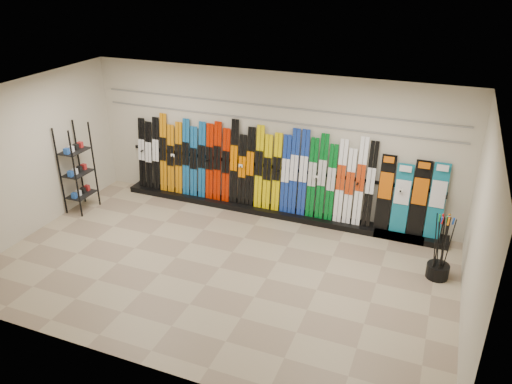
% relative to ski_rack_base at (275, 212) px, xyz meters
% --- Properties ---
extents(floor, '(8.00, 8.00, 0.00)m').
position_rel_ski_rack_base_xyz_m(floor, '(-0.22, -2.28, -0.06)').
color(floor, gray).
rests_on(floor, ground).
extents(back_wall, '(8.00, 0.00, 8.00)m').
position_rel_ski_rack_base_xyz_m(back_wall, '(-0.22, 0.22, 1.44)').
color(back_wall, beige).
rests_on(back_wall, floor).
extents(left_wall, '(0.00, 5.00, 5.00)m').
position_rel_ski_rack_base_xyz_m(left_wall, '(-4.22, -2.28, 1.44)').
color(left_wall, beige).
rests_on(left_wall, floor).
extents(right_wall, '(0.00, 5.00, 5.00)m').
position_rel_ski_rack_base_xyz_m(right_wall, '(3.78, -2.28, 1.44)').
color(right_wall, beige).
rests_on(right_wall, floor).
extents(ceiling, '(8.00, 8.00, 0.00)m').
position_rel_ski_rack_base_xyz_m(ceiling, '(-0.22, -2.28, 2.94)').
color(ceiling, silver).
rests_on(ceiling, back_wall).
extents(ski_rack_base, '(8.00, 0.40, 0.12)m').
position_rel_ski_rack_base_xyz_m(ski_rack_base, '(0.00, 0.00, 0.00)').
color(ski_rack_base, black).
rests_on(ski_rack_base, floor).
extents(skis, '(5.37, 0.24, 1.84)m').
position_rel_ski_rack_base_xyz_m(skis, '(-0.65, 0.05, 0.90)').
color(skis, black).
rests_on(skis, ski_rack_base).
extents(snowboards, '(1.25, 0.23, 1.50)m').
position_rel_ski_rack_base_xyz_m(snowboards, '(2.71, 0.07, 0.79)').
color(snowboards, black).
rests_on(snowboards, ski_rack_base).
extents(accessory_rack, '(0.40, 0.60, 1.91)m').
position_rel_ski_rack_base_xyz_m(accessory_rack, '(-3.97, -1.31, 0.90)').
color(accessory_rack, black).
rests_on(accessory_rack, floor).
extents(pole_bin, '(0.38, 0.38, 0.25)m').
position_rel_ski_rack_base_xyz_m(pole_bin, '(3.38, -1.16, 0.07)').
color(pole_bin, black).
rests_on(pole_bin, floor).
extents(ski_poles, '(0.32, 0.26, 1.18)m').
position_rel_ski_rack_base_xyz_m(ski_poles, '(3.37, -1.19, 0.55)').
color(ski_poles, black).
rests_on(ski_poles, pole_bin).
extents(slatwall_rail_0, '(7.60, 0.02, 0.03)m').
position_rel_ski_rack_base_xyz_m(slatwall_rail_0, '(-0.22, 0.20, 1.94)').
color(slatwall_rail_0, gray).
rests_on(slatwall_rail_0, back_wall).
extents(slatwall_rail_1, '(7.60, 0.02, 0.03)m').
position_rel_ski_rack_base_xyz_m(slatwall_rail_1, '(-0.22, 0.20, 2.24)').
color(slatwall_rail_1, gray).
rests_on(slatwall_rail_1, back_wall).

